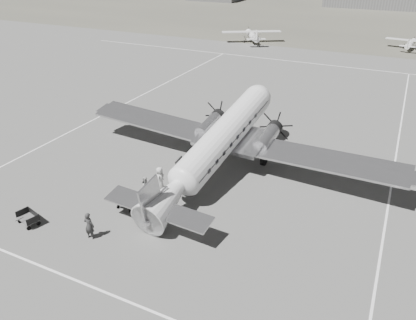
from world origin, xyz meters
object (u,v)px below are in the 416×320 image
object	(u,v)px
light_plane_left	(252,36)
baggage_cart_far	(28,219)
passenger	(160,179)
ground_crew	(89,226)
dc3_airliner	(219,144)
ramp_agent	(146,187)
light_plane_right	(411,44)
baggage_cart_near	(127,203)

from	to	relation	value
light_plane_left	baggage_cart_far	size ratio (longest dim) A/B	7.54
passenger	ground_crew	bearing A→B (deg)	157.88
ground_crew	dc3_airliner	bearing A→B (deg)	-113.17
ramp_agent	light_plane_right	bearing A→B (deg)	-8.82
dc3_airliner	light_plane_left	world-z (taller)	dc3_airliner
light_plane_right	ground_crew	size ratio (longest dim) A/B	4.80
light_plane_left	ground_crew	world-z (taller)	light_plane_left
dc3_airliner	baggage_cart_near	xyz separation A→B (m)	(-3.78, -7.37, -2.29)
baggage_cart_near	ramp_agent	xyz separation A→B (m)	(0.40, 1.88, 0.43)
passenger	dc3_airliner	bearing A→B (deg)	-50.28
ramp_agent	ground_crew	bearing A→B (deg)	-179.85
dc3_airliner	baggage_cart_far	size ratio (longest dim) A/B	18.26
baggage_cart_near	ground_crew	xyz separation A→B (m)	(-0.10, -3.75, 0.54)
baggage_cart_far	passenger	distance (m)	9.44
ground_crew	light_plane_left	bearing A→B (deg)	-82.91
light_plane_right	baggage_cart_far	bearing A→B (deg)	-99.15
light_plane_left	ground_crew	size ratio (longest dim) A/B	6.18
dc3_airliner	light_plane_right	size ratio (longest dim) A/B	3.12
light_plane_left	baggage_cart_far	bearing A→B (deg)	-114.35
light_plane_left	baggage_cart_near	xyz separation A→B (m)	(12.15, -58.07, -0.80)
passenger	baggage_cart_far	bearing A→B (deg)	128.80
dc3_airliner	baggage_cart_far	distance (m)	14.74
baggage_cart_near	passenger	world-z (taller)	passenger
ground_crew	ramp_agent	world-z (taller)	ground_crew
light_plane_left	light_plane_right	size ratio (longest dim) A/B	1.29
baggage_cart_far	dc3_airliner	bearing A→B (deg)	68.76
light_plane_right	light_plane_left	bearing A→B (deg)	-158.77
baggage_cart_far	passenger	size ratio (longest dim) A/B	0.81
baggage_cart_near	baggage_cart_far	size ratio (longest dim) A/B	0.94
light_plane_right	ground_crew	bearing A→B (deg)	-95.64
baggage_cart_near	ramp_agent	distance (m)	1.97
baggage_cart_near	ground_crew	distance (m)	3.79
dc3_airliner	passenger	bearing A→B (deg)	-121.77
ground_crew	baggage_cart_far	bearing A→B (deg)	3.89
dc3_airliner	baggage_cart_near	size ratio (longest dim) A/B	19.47
ground_crew	passenger	xyz separation A→B (m)	(0.89, 6.94, 0.01)
dc3_airliner	baggage_cart_far	xyz separation A→B (m)	(-8.58, -11.77, -2.26)
light_plane_right	passenger	size ratio (longest dim) A/B	4.74
light_plane_right	ground_crew	xyz separation A→B (m)	(-16.27, -68.63, 0.00)
light_plane_right	baggage_cart_near	distance (m)	66.87
light_plane_left	passenger	world-z (taller)	light_plane_left
baggage_cart_near	ground_crew	size ratio (longest dim) A/B	0.77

